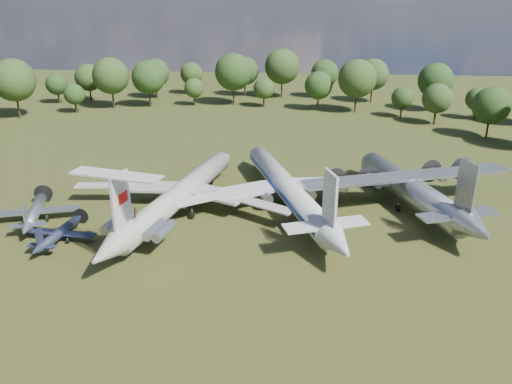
# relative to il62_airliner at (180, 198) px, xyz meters

# --- Properties ---
(ground) EXTENTS (300.00, 300.00, 0.00)m
(ground) POSITION_rel_il62_airliner_xyz_m (0.12, -3.27, -2.32)
(ground) COLOR #243A13
(ground) RESTS_ON ground
(il62_airliner) EXTENTS (45.50, 53.90, 4.64)m
(il62_airliner) POSITION_rel_il62_airliner_xyz_m (0.00, 0.00, 0.00)
(il62_airliner) COLOR beige
(il62_airliner) RESTS_ON ground
(tu104_jet) EXTENTS (51.13, 58.45, 4.89)m
(tu104_jet) POSITION_rel_il62_airliner_xyz_m (16.33, 3.73, 0.12)
(tu104_jet) COLOR silver
(tu104_jet) RESTS_ON ground
(an12_transport) EXTENTS (45.73, 48.22, 5.11)m
(an12_transport) POSITION_rel_il62_airliner_xyz_m (35.61, 5.14, 0.23)
(an12_transport) COLOR #9EA1A6
(an12_transport) RESTS_ON ground
(small_prop_west) EXTENTS (10.95, 14.14, 1.95)m
(small_prop_west) POSITION_rel_il62_airliner_xyz_m (-14.14, -11.46, -1.35)
(small_prop_west) COLOR black
(small_prop_west) RESTS_ON ground
(small_prop_northwest) EXTENTS (16.85, 19.73, 2.46)m
(small_prop_northwest) POSITION_rel_il62_airliner_xyz_m (-20.71, -5.55, -1.09)
(small_prop_northwest) COLOR #A6A9AE
(small_prop_northwest) RESTS_ON ground
(person_on_il62) EXTENTS (0.71, 0.66, 1.63)m
(person_on_il62) POSITION_rel_il62_airliner_xyz_m (-2.71, -12.71, 3.14)
(person_on_il62) COLOR #896146
(person_on_il62) RESTS_ON il62_airliner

